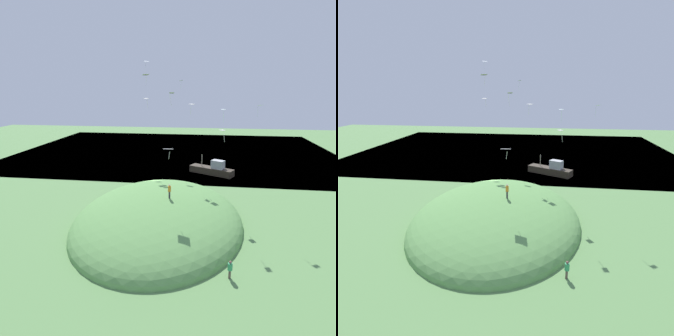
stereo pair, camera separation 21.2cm
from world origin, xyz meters
TOP-DOWN VIEW (x-y plane):
  - ground_plane at (0.00, 0.00)m, footprint 160.00×160.00m
  - lake_water at (-33.33, 0.00)m, footprint 57.12×80.00m
  - grass_hill at (9.51, 2.22)m, footprint 27.14×20.64m
  - boat_on_lake at (-12.14, 9.15)m, footprint 5.93×8.65m
  - person_walking_path at (10.02, 3.64)m, footprint 0.51×0.51m
  - person_near_shore at (20.10, 10.26)m, footprint 0.57×0.57m
  - kite_0 at (7.45, 9.68)m, footprint 0.77×0.61m
  - kite_1 at (-6.73, -2.48)m, footprint 0.81×0.95m
  - kite_2 at (-6.34, 1.85)m, footprint 0.76×0.86m
  - kite_3 at (6.00, 14.03)m, footprint 0.68×0.74m
  - kite_4 at (-7.82, -2.60)m, footprint 0.90×0.99m
  - kite_5 at (4.60, 9.83)m, footprint 0.97×0.87m
  - kite_6 at (0.02, 5.53)m, footprint 1.12×1.00m
  - kite_7 at (12.04, 3.77)m, footprint 0.81×1.12m
  - kite_8 at (-6.86, -2.54)m, footprint 1.24×1.32m
  - kite_9 at (-2.83, 3.73)m, footprint 0.77×0.64m
  - mooring_post at (-4.39, 1.75)m, footprint 0.14×0.14m

SIDE VIEW (x-z plane):
  - lake_water at x=-33.33m, z-range -0.40..0.00m
  - ground_plane at x=0.00m, z-range 0.00..0.00m
  - grass_hill at x=9.51m, z-range -3.29..3.29m
  - mooring_post at x=-4.39m, z-range 0.00..1.06m
  - boat_on_lake at x=-12.14m, z-range -0.86..2.68m
  - person_near_shore at x=20.10m, z-range 0.21..1.91m
  - person_walking_path at x=10.02m, z-range 3.50..5.29m
  - kite_7 at x=12.04m, z-range 9.08..10.29m
  - kite_5 at x=4.60m, z-range 9.99..11.50m
  - kite_0 at x=7.45m, z-range 12.74..14.32m
  - kite_6 at x=0.02m, z-range 12.98..14.58m
  - kite_3 at x=6.00m, z-range 13.25..14.68m
  - kite_1 at x=-6.73m, z-range 13.45..15.11m
  - kite_2 at x=-6.34m, z-range 14.01..16.23m
  - kite_9 at x=-2.83m, z-range 16.37..17.75m
  - kite_8 at x=-6.86m, z-range 17.21..19.05m
  - kite_4 at x=-7.82m, z-range 19.66..20.94m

